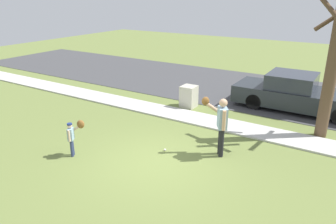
{
  "coord_description": "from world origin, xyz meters",
  "views": [
    {
      "loc": [
        4.55,
        -6.66,
        4.54
      ],
      "look_at": [
        -0.5,
        1.4,
        1.0
      ],
      "focal_mm": 34.22,
      "sensor_mm": 36.0,
      "label": 1
    }
  ],
  "objects_px": {
    "baseball": "(165,150)",
    "parked_pickup_dark": "(298,94)",
    "street_tree_near": "(335,54)",
    "person_child": "(73,134)",
    "person_adult": "(221,121)",
    "utility_cabinet": "(189,97)"
  },
  "relations": [
    {
      "from": "street_tree_near",
      "to": "parked_pickup_dark",
      "type": "height_order",
      "value": "street_tree_near"
    },
    {
      "from": "baseball",
      "to": "utility_cabinet",
      "type": "distance_m",
      "value": 4.2
    },
    {
      "from": "person_child",
      "to": "parked_pickup_dark",
      "type": "bearing_deg",
      "value": 25.58
    },
    {
      "from": "person_child",
      "to": "utility_cabinet",
      "type": "xyz_separation_m",
      "value": [
        0.79,
        5.6,
        -0.25
      ]
    },
    {
      "from": "utility_cabinet",
      "to": "baseball",
      "type": "bearing_deg",
      "value": -71.41
    },
    {
      "from": "person_adult",
      "to": "utility_cabinet",
      "type": "height_order",
      "value": "person_adult"
    },
    {
      "from": "person_adult",
      "to": "person_child",
      "type": "distance_m",
      "value": 4.29
    },
    {
      "from": "person_adult",
      "to": "street_tree_near",
      "type": "bearing_deg",
      "value": -160.22
    },
    {
      "from": "person_adult",
      "to": "baseball",
      "type": "relative_size",
      "value": 23.82
    },
    {
      "from": "utility_cabinet",
      "to": "street_tree_near",
      "type": "relative_size",
      "value": 0.17
    },
    {
      "from": "street_tree_near",
      "to": "parked_pickup_dark",
      "type": "distance_m",
      "value": 3.35
    },
    {
      "from": "baseball",
      "to": "street_tree_near",
      "type": "height_order",
      "value": "street_tree_near"
    },
    {
      "from": "street_tree_near",
      "to": "person_adult",
      "type": "bearing_deg",
      "value": -127.65
    },
    {
      "from": "street_tree_near",
      "to": "parked_pickup_dark",
      "type": "xyz_separation_m",
      "value": [
        -1.24,
        2.28,
        -2.12
      ]
    },
    {
      "from": "person_adult",
      "to": "baseball",
      "type": "xyz_separation_m",
      "value": [
        -1.5,
        -0.65,
        -1.04
      ]
    },
    {
      "from": "person_adult",
      "to": "parked_pickup_dark",
      "type": "distance_m",
      "value": 5.49
    },
    {
      "from": "street_tree_near",
      "to": "person_child",
      "type": "bearing_deg",
      "value": -138.18
    },
    {
      "from": "baseball",
      "to": "parked_pickup_dark",
      "type": "bearing_deg",
      "value": 66.35
    },
    {
      "from": "person_adult",
      "to": "utility_cabinet",
      "type": "xyz_separation_m",
      "value": [
        -2.83,
        3.31,
        -0.62
      ]
    },
    {
      "from": "street_tree_near",
      "to": "parked_pickup_dark",
      "type": "relative_size",
      "value": 1.01
    },
    {
      "from": "person_adult",
      "to": "utility_cabinet",
      "type": "distance_m",
      "value": 4.4
    },
    {
      "from": "utility_cabinet",
      "to": "street_tree_near",
      "type": "height_order",
      "value": "street_tree_near"
    }
  ]
}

